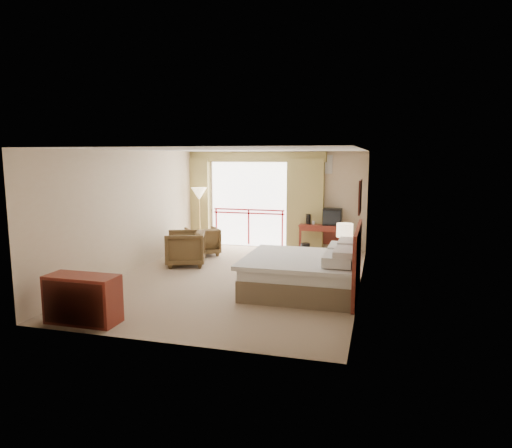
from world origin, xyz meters
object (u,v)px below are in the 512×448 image
(wastebasket, at_px, (305,249))
(tv, at_px, (332,217))
(side_table, at_px, (191,244))
(armchair_near, at_px, (186,265))
(bed, at_px, (305,273))
(table_lamp, at_px, (345,231))
(floor_lamp, at_px, (199,196))
(desk, at_px, (321,230))
(nightstand, at_px, (344,266))
(armchair_far, at_px, (203,255))
(dresser, at_px, (83,299))

(wastebasket, bearing_deg, tv, 37.19)
(wastebasket, relative_size, side_table, 0.55)
(armchair_near, bearing_deg, bed, 46.63)
(table_lamp, xyz_separation_m, floor_lamp, (-4.22, 2.32, 0.44))
(desk, distance_m, side_table, 3.53)
(bed, xyz_separation_m, table_lamp, (0.64, 1.20, 0.65))
(nightstand, xyz_separation_m, armchair_far, (-3.76, 1.42, -0.28))
(bed, bearing_deg, nightstand, 61.04)
(nightstand, bearing_deg, dresser, -140.27)
(desk, relative_size, side_table, 2.07)
(bed, xyz_separation_m, floor_lamp, (-3.59, 3.52, 1.08))
(wastebasket, bearing_deg, table_lamp, -61.08)
(nightstand, bearing_deg, side_table, 161.10)
(armchair_near, distance_m, floor_lamp, 2.64)
(wastebasket, height_order, armchair_far, armchair_far)
(bed, height_order, armchair_near, bed)
(desk, bearing_deg, armchair_far, -153.47)
(armchair_far, bearing_deg, armchair_near, 54.06)
(bed, bearing_deg, tv, 88.24)
(bed, xyz_separation_m, tv, (0.12, 3.79, 0.59))
(wastebasket, height_order, armchair_near, armchair_near)
(tv, height_order, armchair_near, tv)
(bed, bearing_deg, floor_lamp, 135.54)
(armchair_near, relative_size, floor_lamp, 0.53)
(desk, distance_m, armchair_far, 3.25)
(bed, relative_size, armchair_near, 2.36)
(table_lamp, bearing_deg, nightstand, -90.00)
(table_lamp, relative_size, floor_lamp, 0.36)
(nightstand, xyz_separation_m, floor_lamp, (-4.22, 2.37, 1.18))
(side_table, bearing_deg, wastebasket, 23.55)
(bed, relative_size, wastebasket, 7.03)
(bed, distance_m, desk, 3.86)
(bed, distance_m, wastebasket, 3.35)
(table_lamp, distance_m, floor_lamp, 4.84)
(nightstand, bearing_deg, armchair_near, 171.47)
(armchair_far, xyz_separation_m, armchair_near, (0.04, -1.18, 0.00))
(desk, xyz_separation_m, armchair_far, (-2.94, -1.28, -0.58))
(bed, relative_size, side_table, 3.85)
(table_lamp, relative_size, desk, 0.53)
(tv, bearing_deg, table_lamp, -80.27)
(desk, height_order, armchair_far, desk)
(wastebasket, relative_size, floor_lamp, 0.18)
(desk, bearing_deg, side_table, -147.58)
(bed, height_order, tv, tv)
(armchair_near, relative_size, side_table, 1.63)
(floor_lamp, distance_m, dresser, 6.16)
(floor_lamp, bearing_deg, armchair_far, -63.85)
(bed, xyz_separation_m, dresser, (-3.07, -2.52, 0.00))
(nightstand, relative_size, wastebasket, 1.83)
(side_table, bearing_deg, floor_lamp, 103.57)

